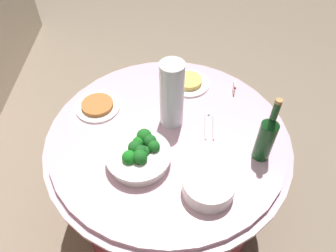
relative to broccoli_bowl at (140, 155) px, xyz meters
The scene contains 11 objects.
ground_plane 0.81m from the broccoli_bowl, 37.58° to the right, with size 6.00×6.00×0.00m, color gray.
buffet_table 0.46m from the broccoli_bowl, 37.58° to the right, with size 1.16×1.16×0.74m.
broccoli_bowl is the anchor object (origin of this frame).
plate_stack 0.32m from the broccoli_bowl, 118.35° to the right, with size 0.21×0.21×0.08m.
wine_bottle 0.53m from the broccoli_bowl, 87.15° to the right, with size 0.07×0.07×0.34m.
decorative_fruit_vase 0.30m from the broccoli_bowl, 30.52° to the right, with size 0.11×0.11×0.34m.
serving_tongs 0.38m from the broccoli_bowl, 57.67° to the right, with size 0.17×0.06×0.01m.
food_plate_noodles 0.56m from the broccoli_bowl, 25.09° to the right, with size 0.22×0.22×0.04m.
food_plate_peanuts 0.40m from the broccoli_bowl, 34.75° to the left, with size 0.22×0.22×0.03m.
label_placard_front 0.65m from the broccoli_bowl, 46.58° to the right, with size 0.05×0.01×0.05m.
label_placard_mid 0.59m from the broccoli_bowl, 77.57° to the right, with size 0.05×0.01×0.05m.
Camera 1 is at (-0.99, 0.01, 1.89)m, focal length 34.73 mm.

